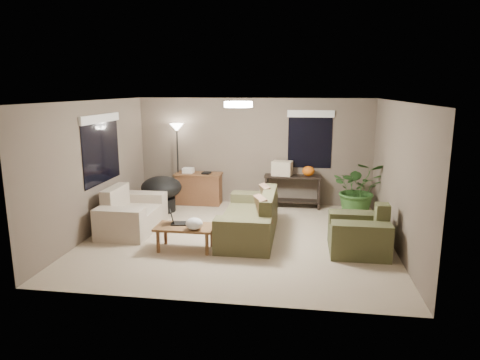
# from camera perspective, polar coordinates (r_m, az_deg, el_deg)

# --- Properties ---
(room_shell) EXTENTS (5.50, 5.50, 5.50)m
(room_shell) POSITION_cam_1_polar(r_m,az_deg,el_deg) (7.69, -0.21, 1.15)
(room_shell) COLOR tan
(room_shell) RESTS_ON ground
(main_sofa) EXTENTS (0.95, 2.20, 0.85)m
(main_sofa) POSITION_cam_1_polar(r_m,az_deg,el_deg) (8.03, 1.52, -5.41)
(main_sofa) COLOR #49472C
(main_sofa) RESTS_ON ground
(throw_pillows) EXTENTS (0.39, 1.40, 0.47)m
(throw_pillows) POSITION_cam_1_polar(r_m,az_deg,el_deg) (7.91, 3.38, -3.02)
(throw_pillows) COLOR #8C7251
(throw_pillows) RESTS_ON main_sofa
(loveseat) EXTENTS (0.90, 1.60, 0.85)m
(loveseat) POSITION_cam_1_polar(r_m,az_deg,el_deg) (8.62, -14.32, -4.55)
(loveseat) COLOR beige
(loveseat) RESTS_ON ground
(armchair) EXTENTS (0.95, 1.00, 0.85)m
(armchair) POSITION_cam_1_polar(r_m,az_deg,el_deg) (7.53, 15.62, -7.06)
(armchair) COLOR #4C4E2E
(armchair) RESTS_ON ground
(coffee_table) EXTENTS (1.00, 0.55, 0.42)m
(coffee_table) POSITION_cam_1_polar(r_m,az_deg,el_deg) (7.39, -7.32, -6.56)
(coffee_table) COLOR brown
(coffee_table) RESTS_ON ground
(laptop) EXTENTS (0.41, 0.28, 0.24)m
(laptop) POSITION_cam_1_polar(r_m,az_deg,el_deg) (7.49, -8.38, -5.36)
(laptop) COLOR black
(laptop) RESTS_ON coffee_table
(plastic_bag) EXTENTS (0.32, 0.30, 0.20)m
(plastic_bag) POSITION_cam_1_polar(r_m,az_deg,el_deg) (7.16, -6.12, -5.81)
(plastic_bag) COLOR white
(plastic_bag) RESTS_ON coffee_table
(desk) EXTENTS (1.10, 0.50, 0.75)m
(desk) POSITION_cam_1_polar(r_m,az_deg,el_deg) (10.24, -5.51, -1.12)
(desk) COLOR brown
(desk) RESTS_ON ground
(desk_papers) EXTENTS (0.68, 0.27, 0.12)m
(desk_papers) POSITION_cam_1_polar(r_m,az_deg,el_deg) (10.18, -6.42, 1.22)
(desk_papers) COLOR silver
(desk_papers) RESTS_ON desk
(console_table) EXTENTS (1.30, 0.40, 0.75)m
(console_table) POSITION_cam_1_polar(r_m,az_deg,el_deg) (9.98, 7.02, -1.16)
(console_table) COLOR black
(console_table) RESTS_ON ground
(pumpkin) EXTENTS (0.34, 0.34, 0.23)m
(pumpkin) POSITION_cam_1_polar(r_m,az_deg,el_deg) (9.89, 9.11, 1.19)
(pumpkin) COLOR orange
(pumpkin) RESTS_ON console_table
(cardboard_box) EXTENTS (0.49, 0.40, 0.33)m
(cardboard_box) POSITION_cam_1_polar(r_m,az_deg,el_deg) (9.89, 5.64, 1.58)
(cardboard_box) COLOR beige
(cardboard_box) RESTS_ON console_table
(papasan_chair) EXTENTS (1.12, 1.12, 0.80)m
(papasan_chair) POSITION_cam_1_polar(r_m,az_deg,el_deg) (9.72, -10.42, -1.46)
(papasan_chair) COLOR black
(papasan_chair) RESTS_ON ground
(floor_lamp) EXTENTS (0.32, 0.32, 1.91)m
(floor_lamp) POSITION_cam_1_polar(r_m,az_deg,el_deg) (10.18, -8.40, 5.69)
(floor_lamp) COLOR black
(floor_lamp) RESTS_ON ground
(ceiling_fixture) EXTENTS (0.50, 0.50, 0.10)m
(ceiling_fixture) POSITION_cam_1_polar(r_m,az_deg,el_deg) (7.55, -0.22, 10.05)
(ceiling_fixture) COLOR white
(ceiling_fixture) RESTS_ON room_shell
(houseplant) EXTENTS (1.10, 1.22, 0.95)m
(houseplant) POSITION_cam_1_polar(r_m,az_deg,el_deg) (9.51, 15.50, -1.94)
(houseplant) COLOR #2D5923
(houseplant) RESTS_ON ground
(cat_scratching_post) EXTENTS (0.32, 0.32, 0.50)m
(cat_scratching_post) POSITION_cam_1_polar(r_m,az_deg,el_deg) (8.12, 15.84, -6.28)
(cat_scratching_post) COLOR tan
(cat_scratching_post) RESTS_ON ground
(window_left) EXTENTS (0.05, 1.56, 1.33)m
(window_left) POSITION_cam_1_polar(r_m,az_deg,el_deg) (8.71, -18.03, 5.40)
(window_left) COLOR black
(window_left) RESTS_ON room_shell
(window_back) EXTENTS (1.06, 0.05, 1.33)m
(window_back) POSITION_cam_1_polar(r_m,az_deg,el_deg) (9.99, 9.35, 6.63)
(window_back) COLOR black
(window_back) RESTS_ON room_shell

